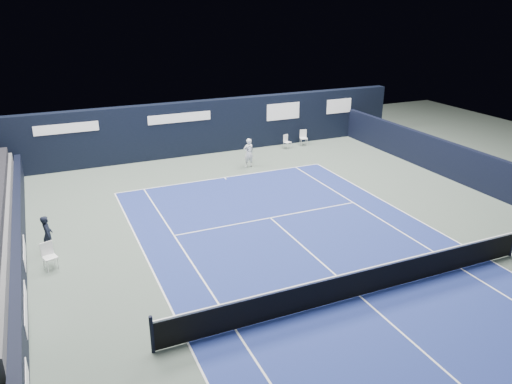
% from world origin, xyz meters
% --- Properties ---
extents(ground, '(48.00, 48.00, 0.00)m').
position_xyz_m(ground, '(0.00, 2.00, 0.00)').
color(ground, '#4B594F').
rests_on(ground, ground).
extents(court_surface, '(10.97, 23.77, 0.01)m').
position_xyz_m(court_surface, '(0.00, 0.00, 0.00)').
color(court_surface, navy).
rests_on(court_surface, ground).
extents(enclosure_wall_right, '(0.30, 22.00, 1.80)m').
position_xyz_m(enclosure_wall_right, '(10.50, 6.00, 0.90)').
color(enclosure_wall_right, black).
rests_on(enclosure_wall_right, ground).
extents(folding_chair_back_a, '(0.46, 0.48, 0.84)m').
position_xyz_m(folding_chair_back_a, '(5.34, 15.40, 0.56)').
color(folding_chair_back_a, silver).
rests_on(folding_chair_back_a, ground).
extents(folding_chair_back_b, '(0.52, 0.51, 0.97)m').
position_xyz_m(folding_chair_back_b, '(6.63, 15.58, 0.55)').
color(folding_chair_back_b, silver).
rests_on(folding_chair_back_b, ground).
extents(line_judge_chair, '(0.52, 0.51, 0.94)m').
position_xyz_m(line_judge_chair, '(-8.60, 5.71, 0.54)').
color(line_judge_chair, white).
rests_on(line_judge_chair, ground).
extents(line_judge, '(0.37, 0.54, 1.47)m').
position_xyz_m(line_judge, '(-8.55, 6.80, 0.73)').
color(line_judge, black).
rests_on(line_judge, ground).
extents(court_markings, '(11.03, 23.83, 0.00)m').
position_xyz_m(court_markings, '(0.00, 0.00, 0.01)').
color(court_markings, white).
rests_on(court_markings, court_surface).
extents(tennis_net, '(12.90, 0.10, 1.10)m').
position_xyz_m(tennis_net, '(0.00, 0.00, 0.51)').
color(tennis_net, black).
rests_on(tennis_net, ground).
extents(back_sponsor_wall, '(26.00, 0.63, 3.10)m').
position_xyz_m(back_sponsor_wall, '(0.01, 16.50, 1.55)').
color(back_sponsor_wall, black).
rests_on(back_sponsor_wall, ground).
extents(side_barrier_left, '(0.33, 22.00, 1.20)m').
position_xyz_m(side_barrier_left, '(-9.50, 5.97, 0.60)').
color(side_barrier_left, black).
rests_on(side_barrier_left, ground).
extents(tennis_player, '(0.60, 0.82, 1.57)m').
position_xyz_m(tennis_player, '(1.83, 13.02, 0.79)').
color(tennis_player, white).
rests_on(tennis_player, ground).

